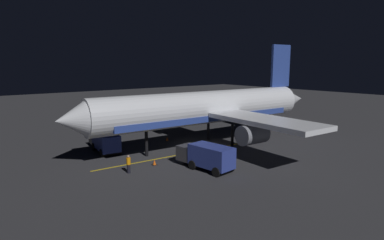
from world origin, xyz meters
TOP-DOWN VIEW (x-y plane):
  - ground_plane at (0.00, 0.00)m, footprint 180.00×180.00m
  - apron_guide_stripe at (-1.43, 4.00)m, footprint 1.54×22.15m
  - airliner at (-0.04, -0.60)m, footprint 30.75×36.60m
  - baggage_truck at (5.34, 10.88)m, footprint 6.74×2.98m
  - catering_truck at (-7.18, 5.90)m, footprint 6.36×2.80m
  - ground_crew_worker at (-3.50, 12.40)m, footprint 0.40×0.40m
  - traffic_cone_near_left at (5.20, 2.12)m, footprint 0.50×0.50m
  - traffic_cone_near_right at (7.99, 9.71)m, footprint 0.50×0.50m
  - traffic_cone_under_wing at (-2.85, 9.16)m, footprint 0.50×0.50m
  - traffic_cone_far at (4.49, 9.78)m, footprint 0.50×0.50m

SIDE VIEW (x-z plane):
  - ground_plane at x=0.00m, z-range -0.20..0.00m
  - apron_guide_stripe at x=-1.43m, z-range 0.00..0.01m
  - traffic_cone_near_left at x=5.20m, z-range -0.03..0.52m
  - traffic_cone_near_right at x=7.99m, z-range -0.03..0.52m
  - traffic_cone_under_wing at x=-2.85m, z-range -0.03..0.52m
  - traffic_cone_far at x=4.49m, z-range -0.03..0.52m
  - ground_crew_worker at x=-3.50m, z-range 0.02..1.76m
  - baggage_truck at x=5.34m, z-range 0.07..2.32m
  - catering_truck at x=-7.18m, z-range 0.04..2.49m
  - airliner at x=-0.04m, z-range -1.75..11.09m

